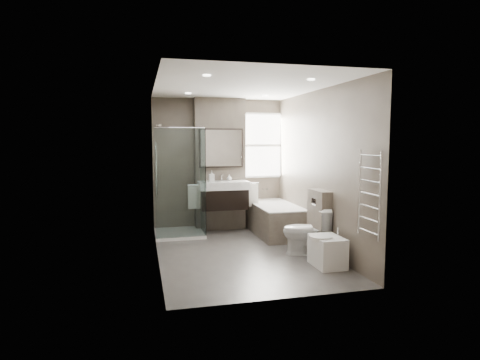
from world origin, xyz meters
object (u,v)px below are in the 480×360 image
object	(u,v)px
bathtub	(274,218)
toilet	(306,231)
vanity	(223,195)
bidet	(327,251)

from	to	relation	value
bathtub	toilet	world-z (taller)	toilet
vanity	bathtub	world-z (taller)	vanity
bidet	toilet	bearing A→B (deg)	93.93
bathtub	bidet	distance (m)	2.05
vanity	toilet	bearing A→B (deg)	-60.72
bathtub	bidet	xyz separation A→B (m)	(0.09, -2.04, -0.09)
vanity	bidet	xyz separation A→B (m)	(1.01, -2.37, -0.51)
vanity	bathtub	xyz separation A→B (m)	(0.92, -0.33, -0.43)
toilet	vanity	bearing A→B (deg)	-134.76
bathtub	vanity	bearing A→B (deg)	160.63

